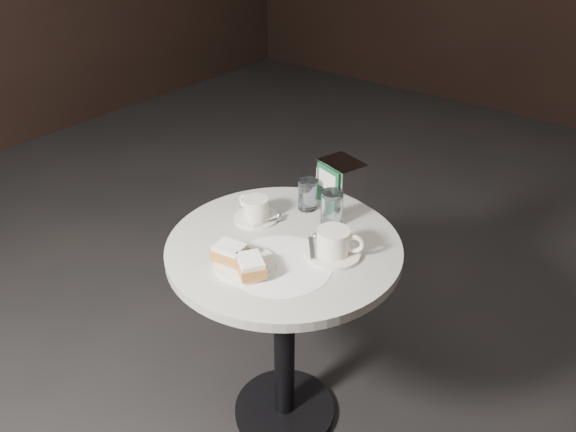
# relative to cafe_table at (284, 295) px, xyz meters

# --- Properties ---
(ground) EXTENTS (7.00, 7.00, 0.00)m
(ground) POSITION_rel_cafe_table_xyz_m (0.00, 0.00, -0.55)
(ground) COLOR black
(ground) RESTS_ON ground
(cafe_table) EXTENTS (0.70, 0.70, 0.74)m
(cafe_table) POSITION_rel_cafe_table_xyz_m (0.00, 0.00, 0.00)
(cafe_table) COLOR black
(cafe_table) RESTS_ON ground
(sugar_spill) EXTENTS (0.37, 0.37, 0.00)m
(sugar_spill) POSITION_rel_cafe_table_xyz_m (0.06, -0.09, 0.20)
(sugar_spill) COLOR white
(sugar_spill) RESTS_ON cafe_table
(beignet_plate) EXTENTS (0.20, 0.20, 0.06)m
(beignet_plate) POSITION_rel_cafe_table_xyz_m (-0.02, -0.17, 0.22)
(beignet_plate) COLOR white
(beignet_plate) RESTS_ON cafe_table
(coffee_cup_left) EXTENTS (0.16, 0.16, 0.07)m
(coffee_cup_left) POSITION_rel_cafe_table_xyz_m (-0.16, 0.05, 0.23)
(coffee_cup_left) COLOR silver
(coffee_cup_left) RESTS_ON cafe_table
(coffee_cup_right) EXTENTS (0.21, 0.21, 0.08)m
(coffee_cup_right) POSITION_rel_cafe_table_xyz_m (0.15, 0.04, 0.23)
(coffee_cup_right) COLOR silver
(coffee_cup_right) RESTS_ON cafe_table
(water_glass_left) EXTENTS (0.07, 0.07, 0.10)m
(water_glass_left) POSITION_rel_cafe_table_xyz_m (-0.07, 0.21, 0.25)
(water_glass_left) COLOR silver
(water_glass_left) RESTS_ON cafe_table
(water_glass_right) EXTENTS (0.09, 0.09, 0.11)m
(water_glass_right) POSITION_rel_cafe_table_xyz_m (0.05, 0.18, 0.25)
(water_glass_right) COLOR white
(water_glass_right) RESTS_ON cafe_table
(napkin_dispenser) EXTENTS (0.16, 0.14, 0.15)m
(napkin_dispenser) POSITION_rel_cafe_table_xyz_m (0.00, 0.30, 0.28)
(napkin_dispenser) COLOR white
(napkin_dispenser) RESTS_ON cafe_table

